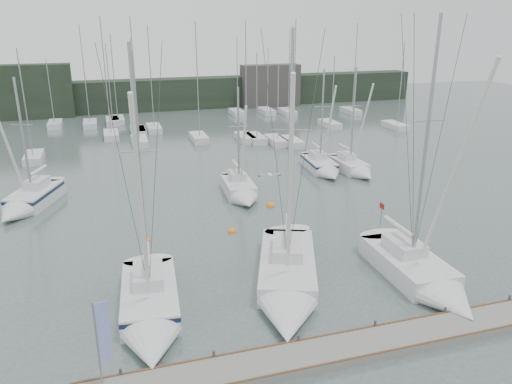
{
  "coord_description": "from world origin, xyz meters",
  "views": [
    {
      "loc": [
        -9.57,
        -22.18,
        14.59
      ],
      "look_at": [
        -1.3,
        5.0,
        4.61
      ],
      "focal_mm": 35.0,
      "sensor_mm": 36.0,
      "label": 1
    }
  ],
  "objects_px": {
    "sailboat_mid_a": "(27,202)",
    "sailboat_mid_c": "(241,192)",
    "sailboat_mid_e": "(355,169)",
    "dock_banner": "(102,337)",
    "sailboat_near_right": "(426,280)",
    "sailboat_mid_d": "(323,168)",
    "sailboat_near_center": "(287,287)",
    "sailboat_near_left": "(150,314)",
    "buoy_b": "(271,206)",
    "buoy_c": "(148,241)",
    "buoy_a": "(232,232)"
  },
  "relations": [
    {
      "from": "buoy_c",
      "to": "buoy_a",
      "type": "bearing_deg",
      "value": -2.73
    },
    {
      "from": "sailboat_mid_d",
      "to": "buoy_b",
      "type": "xyz_separation_m",
      "value": [
        -7.91,
        -7.25,
        -0.54
      ]
    },
    {
      "from": "sailboat_mid_c",
      "to": "sailboat_mid_e",
      "type": "relative_size",
      "value": 0.91
    },
    {
      "from": "sailboat_mid_d",
      "to": "buoy_c",
      "type": "distance_m",
      "value": 21.29
    },
    {
      "from": "sailboat_near_left",
      "to": "sailboat_near_center",
      "type": "distance_m",
      "value": 7.51
    },
    {
      "from": "sailboat_near_right",
      "to": "buoy_a",
      "type": "relative_size",
      "value": 26.69
    },
    {
      "from": "sailboat_near_right",
      "to": "sailboat_mid_e",
      "type": "relative_size",
      "value": 1.45
    },
    {
      "from": "buoy_a",
      "to": "dock_banner",
      "type": "distance_m",
      "value": 17.15
    },
    {
      "from": "buoy_b",
      "to": "dock_banner",
      "type": "height_order",
      "value": "dock_banner"
    },
    {
      "from": "sailboat_mid_e",
      "to": "buoy_a",
      "type": "distance_m",
      "value": 18.18
    },
    {
      "from": "buoy_a",
      "to": "dock_banner",
      "type": "xyz_separation_m",
      "value": [
        -8.87,
        -14.41,
        2.78
      ]
    },
    {
      "from": "sailboat_near_left",
      "to": "buoy_a",
      "type": "distance_m",
      "value": 11.91
    },
    {
      "from": "sailboat_near_left",
      "to": "sailboat_mid_e",
      "type": "height_order",
      "value": "sailboat_near_left"
    },
    {
      "from": "sailboat_mid_a",
      "to": "dock_banner",
      "type": "relative_size",
      "value": 2.77
    },
    {
      "from": "sailboat_near_right",
      "to": "buoy_c",
      "type": "xyz_separation_m",
      "value": [
        -14.51,
        11.18,
        -0.59
      ]
    },
    {
      "from": "sailboat_mid_e",
      "to": "dock_banner",
      "type": "xyz_separation_m",
      "value": [
        -23.93,
        -24.58,
        2.26
      ]
    },
    {
      "from": "sailboat_mid_e",
      "to": "dock_banner",
      "type": "bearing_deg",
      "value": -136.78
    },
    {
      "from": "sailboat_mid_e",
      "to": "buoy_b",
      "type": "distance_m",
      "value": 12.33
    },
    {
      "from": "buoy_b",
      "to": "dock_banner",
      "type": "xyz_separation_m",
      "value": [
        -13.19,
        -18.54,
        2.78
      ]
    },
    {
      "from": "sailboat_near_left",
      "to": "buoy_c",
      "type": "distance_m",
      "value": 10.16
    },
    {
      "from": "buoy_b",
      "to": "sailboat_mid_d",
      "type": "bearing_deg",
      "value": 42.52
    },
    {
      "from": "sailboat_near_center",
      "to": "buoy_a",
      "type": "distance_m",
      "value": 9.37
    },
    {
      "from": "sailboat_near_left",
      "to": "buoy_c",
      "type": "relative_size",
      "value": 32.01
    },
    {
      "from": "sailboat_near_center",
      "to": "buoy_c",
      "type": "height_order",
      "value": "sailboat_near_center"
    },
    {
      "from": "sailboat_near_center",
      "to": "sailboat_mid_d",
      "type": "height_order",
      "value": "sailboat_near_center"
    },
    {
      "from": "buoy_a",
      "to": "dock_banner",
      "type": "bearing_deg",
      "value": -121.61
    },
    {
      "from": "sailboat_near_right",
      "to": "sailboat_near_left",
      "type": "bearing_deg",
      "value": 176.73
    },
    {
      "from": "sailboat_near_left",
      "to": "dock_banner",
      "type": "bearing_deg",
      "value": -110.76
    },
    {
      "from": "sailboat_near_left",
      "to": "buoy_a",
      "type": "height_order",
      "value": "sailboat_near_left"
    },
    {
      "from": "sailboat_near_right",
      "to": "sailboat_mid_a",
      "type": "xyz_separation_m",
      "value": [
        -23.15,
        19.97,
        0.03
      ]
    },
    {
      "from": "sailboat_near_right",
      "to": "buoy_c",
      "type": "bearing_deg",
      "value": 143.11
    },
    {
      "from": "sailboat_near_left",
      "to": "sailboat_near_right",
      "type": "distance_m",
      "value": 15.31
    },
    {
      "from": "sailboat_near_center",
      "to": "sailboat_mid_e",
      "type": "height_order",
      "value": "sailboat_near_center"
    },
    {
      "from": "sailboat_near_left",
      "to": "dock_banner",
      "type": "relative_size",
      "value": 3.62
    },
    {
      "from": "dock_banner",
      "to": "sailboat_mid_a",
      "type": "bearing_deg",
      "value": 85.0
    },
    {
      "from": "buoy_a",
      "to": "sailboat_mid_e",
      "type": "bearing_deg",
      "value": 34.02
    },
    {
      "from": "buoy_b",
      "to": "buoy_c",
      "type": "bearing_deg",
      "value": -159.43
    },
    {
      "from": "sailboat_near_left",
      "to": "buoy_b",
      "type": "xyz_separation_m",
      "value": [
        11.02,
        13.96,
        -0.59
      ]
    },
    {
      "from": "sailboat_mid_c",
      "to": "sailboat_mid_e",
      "type": "bearing_deg",
      "value": 18.97
    },
    {
      "from": "sailboat_near_right",
      "to": "sailboat_mid_c",
      "type": "relative_size",
      "value": 1.59
    },
    {
      "from": "sailboat_mid_a",
      "to": "sailboat_mid_c",
      "type": "height_order",
      "value": "sailboat_mid_a"
    },
    {
      "from": "sailboat_mid_d",
      "to": "buoy_b",
      "type": "height_order",
      "value": "sailboat_mid_d"
    },
    {
      "from": "sailboat_near_center",
      "to": "sailboat_mid_d",
      "type": "distance_m",
      "value": 23.65
    },
    {
      "from": "sailboat_mid_a",
      "to": "buoy_c",
      "type": "bearing_deg",
      "value": -24.62
    },
    {
      "from": "sailboat_mid_a",
      "to": "sailboat_near_center",
      "type": "bearing_deg",
      "value": -29.26
    },
    {
      "from": "sailboat_near_right",
      "to": "sailboat_mid_d",
      "type": "distance_m",
      "value": 22.57
    },
    {
      "from": "sailboat_mid_c",
      "to": "buoy_b",
      "type": "xyz_separation_m",
      "value": [
        1.78,
        -2.51,
        -0.55
      ]
    },
    {
      "from": "buoy_b",
      "to": "dock_banner",
      "type": "bearing_deg",
      "value": -125.43
    },
    {
      "from": "sailboat_near_center",
      "to": "sailboat_mid_c",
      "type": "height_order",
      "value": "sailboat_near_center"
    },
    {
      "from": "sailboat_near_right",
      "to": "sailboat_mid_c",
      "type": "height_order",
      "value": "sailboat_near_right"
    }
  ]
}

